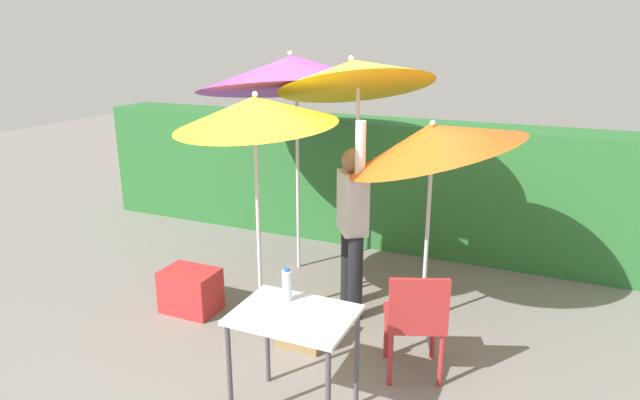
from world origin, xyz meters
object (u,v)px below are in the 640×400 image
object	(u,v)px
person_vendor	(352,220)
crate_cardboard	(303,327)
bottle_water	(287,285)
umbrella_navy	(432,140)
chair_plastic	(415,318)
umbrella_rainbow	(255,112)
umbrella_orange	(293,73)
umbrella_yellow	(355,74)
folding_table	(294,326)
cooler_box	(191,291)

from	to	relation	value
person_vendor	crate_cardboard	xyz separation A→B (m)	(-0.18, -0.71, -0.77)
bottle_water	umbrella_navy	bearing A→B (deg)	67.16
umbrella_navy	chair_plastic	world-z (taller)	umbrella_navy
umbrella_rainbow	umbrella_orange	world-z (taller)	umbrella_orange
umbrella_rainbow	chair_plastic	distance (m)	2.13
umbrella_yellow	folding_table	size ratio (longest dim) A/B	3.31
umbrella_navy	chair_plastic	size ratio (longest dim) A/B	2.32
person_vendor	folding_table	world-z (taller)	person_vendor
umbrella_rainbow	crate_cardboard	size ratio (longest dim) A/B	5.44
umbrella_yellow	person_vendor	size ratio (longest dim) A/B	1.41
chair_plastic	bottle_water	size ratio (longest dim) A/B	3.71
umbrella_rainbow	cooler_box	xyz separation A→B (m)	(-0.69, -0.15, -1.73)
person_vendor	cooler_box	distance (m)	1.71
umbrella_orange	folding_table	world-z (taller)	umbrella_orange
chair_plastic	bottle_water	world-z (taller)	bottle_water
umbrella_orange	person_vendor	size ratio (longest dim) A/B	1.39
crate_cardboard	umbrella_rainbow	bearing A→B (deg)	155.16
umbrella_yellow	crate_cardboard	bearing A→B (deg)	-89.00
cooler_box	folding_table	distance (m)	1.92
cooler_box	umbrella_yellow	bearing A→B (deg)	42.77
person_vendor	umbrella_rainbow	bearing A→B (deg)	-148.15
umbrella_orange	cooler_box	xyz separation A→B (m)	(-0.47, -1.34, -1.98)
umbrella_rainbow	chair_plastic	size ratio (longest dim) A/B	2.41
umbrella_navy	bottle_water	world-z (taller)	umbrella_navy
crate_cardboard	bottle_water	size ratio (longest dim) A/B	1.64
umbrella_orange	umbrella_navy	distance (m)	1.82
umbrella_yellow	chair_plastic	distance (m)	2.38
umbrella_yellow	cooler_box	xyz separation A→B (m)	(-1.22, -1.13, -1.99)
umbrella_rainbow	bottle_water	distance (m)	1.61
crate_cardboard	bottle_water	distance (m)	1.05
umbrella_orange	chair_plastic	bearing A→B (deg)	-40.95
umbrella_navy	crate_cardboard	distance (m)	1.94
umbrella_yellow	person_vendor	xyz separation A→B (m)	(0.20, -0.53, -1.27)
umbrella_rainbow	umbrella_navy	xyz separation A→B (m)	(1.40, 0.53, -0.23)
chair_plastic	cooler_box	world-z (taller)	chair_plastic
cooler_box	crate_cardboard	xyz separation A→B (m)	(1.24, -0.11, -0.05)
crate_cardboard	bottle_water	xyz separation A→B (m)	(0.22, -0.70, 0.74)
umbrella_yellow	folding_table	world-z (taller)	umbrella_yellow
umbrella_rainbow	cooler_box	distance (m)	1.87
umbrella_orange	folding_table	size ratio (longest dim) A/B	3.27
umbrella_rainbow	crate_cardboard	distance (m)	1.88
person_vendor	bottle_water	world-z (taller)	person_vendor
umbrella_yellow	umbrella_navy	distance (m)	1.10
umbrella_orange	umbrella_yellow	bearing A→B (deg)	-15.60
umbrella_navy	bottle_water	xyz separation A→B (m)	(-0.63, -1.49, -0.81)
person_vendor	chair_plastic	bearing A→B (deg)	-44.30
umbrella_rainbow	bottle_water	xyz separation A→B (m)	(0.77, -0.96, -1.04)
umbrella_rainbow	umbrella_orange	xyz separation A→B (m)	(-0.23, 1.19, 0.24)
umbrella_rainbow	umbrella_yellow	bearing A→B (deg)	61.57
umbrella_rainbow	cooler_box	world-z (taller)	umbrella_rainbow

